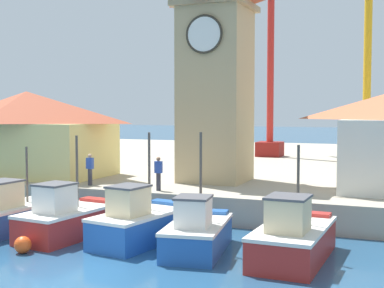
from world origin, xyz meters
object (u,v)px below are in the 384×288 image
(fishing_boat_far_left, at_px, (15,213))
(fishing_boat_mid_left, at_px, (197,232))
(port_crane_far, at_px, (270,66))
(dock_worker_along_quay, at_px, (90,169))
(dock_worker_near_tower, at_px, (158,173))
(fishing_boat_left_inner, at_px, (140,223))
(fishing_boat_left_outer, at_px, (67,219))
(fishing_boat_center, at_px, (293,238))
(clock_tower, at_px, (216,56))
(warehouse_left, at_px, (27,132))
(port_crane_near, at_px, (367,43))
(mooring_buoy, at_px, (23,245))

(fishing_boat_far_left, relative_size, fishing_boat_mid_left, 1.22)
(port_crane_far, distance_m, dock_worker_along_quay, 21.85)
(fishing_boat_mid_left, xyz_separation_m, dock_worker_near_tower, (-3.97, 5.05, 1.43))
(fishing_boat_left_inner, bearing_deg, dock_worker_along_quay, 137.63)
(fishing_boat_left_outer, xyz_separation_m, fishing_boat_center, (9.12, 0.12, 0.01))
(fishing_boat_center, xyz_separation_m, clock_tower, (-6.06, 9.12, 7.24))
(fishing_boat_left_outer, bearing_deg, fishing_boat_center, 0.73)
(fishing_boat_left_outer, distance_m, clock_tower, 12.14)
(fishing_boat_left_outer, xyz_separation_m, warehouse_left, (-8.17, 7.65, 3.08))
(fishing_boat_left_outer, distance_m, port_crane_far, 26.95)
(fishing_boat_left_outer, height_order, fishing_boat_center, fishing_boat_left_outer)
(fishing_boat_left_inner, relative_size, dock_worker_along_quay, 2.94)
(fishing_boat_left_inner, bearing_deg, dock_worker_near_tower, 107.14)
(fishing_boat_left_inner, xyz_separation_m, dock_worker_near_tower, (-1.43, 4.65, 1.36))
(fishing_boat_center, distance_m, warehouse_left, 19.11)
(dock_worker_near_tower, relative_size, dock_worker_along_quay, 1.00)
(fishing_boat_left_inner, relative_size, warehouse_left, 0.48)
(port_crane_near, distance_m, dock_worker_near_tower, 21.36)
(fishing_boat_mid_left, bearing_deg, dock_worker_near_tower, 128.19)
(dock_worker_near_tower, height_order, dock_worker_along_quay, same)
(fishing_boat_center, distance_m, dock_worker_near_tower, 8.95)
(fishing_boat_left_outer, relative_size, mooring_buoy, 7.53)
(warehouse_left, relative_size, mooring_buoy, 16.05)
(port_crane_far, relative_size, dock_worker_near_tower, 11.98)
(clock_tower, relative_size, dock_worker_along_quay, 8.81)
(fishing_boat_center, relative_size, mooring_buoy, 7.85)
(warehouse_left, xyz_separation_m, port_crane_far, (10.18, 18.00, 4.93))
(port_crane_far, relative_size, dock_worker_along_quay, 11.98)
(fishing_boat_far_left, bearing_deg, fishing_boat_mid_left, -2.84)
(port_crane_far, bearing_deg, mooring_buoy, -94.21)
(warehouse_left, height_order, dock_worker_near_tower, warehouse_left)
(clock_tower, xyz_separation_m, dock_worker_along_quay, (-5.39, -3.96, -5.87))
(warehouse_left, bearing_deg, dock_worker_near_tower, -15.32)
(fishing_boat_far_left, height_order, warehouse_left, warehouse_left)
(fishing_boat_far_left, xyz_separation_m, clock_tower, (5.96, 8.92, 7.29))
(fishing_boat_mid_left, xyz_separation_m, port_crane_near, (4.11, 23.20, 9.30))
(fishing_boat_far_left, distance_m, fishing_boat_left_inner, 6.04)
(warehouse_left, bearing_deg, clock_tower, 8.04)
(fishing_boat_center, bearing_deg, port_crane_far, 105.57)
(fishing_boat_left_outer, xyz_separation_m, port_crane_near, (9.79, 23.09, 9.25))
(fishing_boat_mid_left, relative_size, dock_worker_along_quay, 2.71)
(fishing_boat_mid_left, bearing_deg, fishing_boat_center, 3.69)
(port_crane_far, relative_size, mooring_buoy, 31.29)
(fishing_boat_left_outer, bearing_deg, fishing_boat_mid_left, -1.06)
(fishing_boat_mid_left, xyz_separation_m, fishing_boat_center, (3.43, 0.22, 0.06))
(fishing_boat_mid_left, distance_m, dock_worker_near_tower, 6.59)
(fishing_boat_left_inner, height_order, clock_tower, clock_tower)
(fishing_boat_left_outer, height_order, dock_worker_along_quay, fishing_boat_left_outer)
(mooring_buoy, bearing_deg, clock_tower, 75.16)
(warehouse_left, bearing_deg, fishing_boat_left_inner, -33.02)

